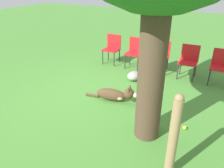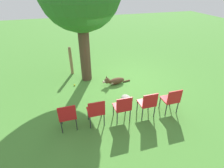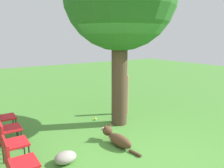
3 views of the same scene
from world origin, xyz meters
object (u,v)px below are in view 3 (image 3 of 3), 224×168
Objects in this scene: dog at (116,138)px; tennis_ball at (95,119)px; red_chair_4 at (1,115)px; red_chair_3 at (5,126)px; fence_post at (126,94)px; red_chair_2 at (10,141)px; red_chair_1 at (16,161)px.

tennis_ball is at bearing -20.18° from dog.
red_chair_4 is 2.32m from tennis_ball.
dog is 16.85× the size of tennis_ball.
tennis_ball is (2.28, 0.37, -0.45)m from red_chair_3.
fence_post is 1.42× the size of red_chair_2.
red_chair_1 is (-2.02, -0.37, 0.34)m from dog.
red_chair_2 is (-3.37, -1.09, -0.11)m from fence_post.
fence_post is (1.39, 1.46, 0.46)m from dog.
fence_post is 3.36m from red_chair_3.
fence_post reaches higher than red_chair_2.
fence_post is 1.42× the size of red_chair_1.
red_chair_2 is (0.04, 0.74, 0.00)m from red_chair_1.
dog is 1.52m from tennis_ball.
fence_post is 3.55m from red_chair_2.
tennis_ball is (2.36, 1.85, -0.45)m from red_chair_1.
red_chair_4 is (-1.91, 1.85, 0.34)m from dog.
tennis_ball is (2.32, 1.11, -0.45)m from red_chair_2.
red_chair_1 is 1.00× the size of red_chair_3.
red_chair_3 is at bearing 87.13° from red_chair_2.
dog is 1.37× the size of red_chair_1.
red_chair_1 and red_chair_2 have the same top height.
red_chair_1 is 1.00× the size of red_chair_4.
fence_post is at bearing -50.91° from dog.
red_chair_2 is 12.32× the size of tennis_ball.
red_chair_3 is (-1.94, 1.11, 0.34)m from dog.
red_chair_4 is at bearing 87.13° from red_chair_3.
red_chair_3 reaches higher than dog.
red_chair_2 is at bearing 72.22° from dog.
fence_post is 17.53× the size of tennis_ball.
red_chair_2 is 1.48m from red_chair_4.
red_chair_1 is at bearing -151.81° from fence_post.
red_chair_3 is at bearing -92.87° from red_chair_4.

